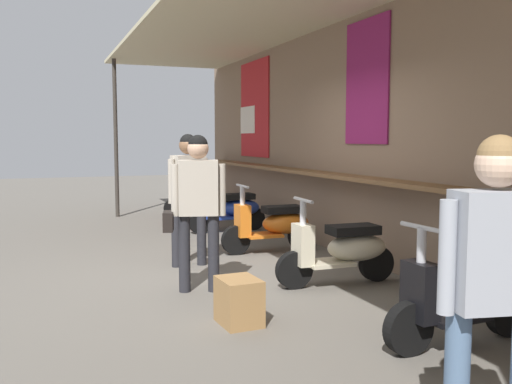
{
  "coord_description": "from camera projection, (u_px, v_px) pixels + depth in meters",
  "views": [
    {
      "loc": [
        6.13,
        -2.0,
        1.6
      ],
      "look_at": [
        -1.88,
        1.14,
        0.77
      ],
      "focal_mm": 38.97,
      "sensor_mm": 36.0,
      "label": 1
    }
  ],
  "objects": [
    {
      "name": "shopper_browsing",
      "position": [
        498.0,
        272.0,
        2.59
      ],
      "size": [
        0.33,
        0.66,
        1.62
      ],
      "rotation": [
        0.0,
        0.0,
        2.92
      ],
      "color": "slate",
      "rests_on": "ground_plane"
    },
    {
      "name": "market_stall_facade",
      "position": [
        358.0,
        117.0,
        7.05
      ],
      "size": [
        12.94,
        2.77,
        3.3
      ],
      "color": "#7F6651",
      "rests_on": "ground_plane"
    },
    {
      "name": "scooter_cream",
      "position": [
        343.0,
        249.0,
        6.09
      ],
      "size": [
        0.47,
        1.4,
        0.97
      ],
      "rotation": [
        0.0,
        0.0,
        -1.62
      ],
      "color": "beige",
      "rests_on": "ground_plane"
    },
    {
      "name": "merchandise_crate",
      "position": [
        239.0,
        301.0,
        4.78
      ],
      "size": [
        0.42,
        0.34,
        0.4
      ],
      "primitive_type": "cube",
      "rotation": [
        0.0,
        0.0,
        0.05
      ],
      "color": "olive",
      "rests_on": "ground_plane"
    },
    {
      "name": "shopper_with_handbag",
      "position": [
        197.0,
        198.0,
        5.73
      ],
      "size": [
        0.36,
        0.66,
        1.64
      ],
      "rotation": [
        0.0,
        0.0,
        -0.28
      ],
      "color": "#232328",
      "rests_on": "ground_plane"
    },
    {
      "name": "scooter_red",
      "position": [
        202.0,
        198.0,
        11.31
      ],
      "size": [
        0.49,
        1.4,
        0.97
      ],
      "rotation": [
        0.0,
        0.0,
        -1.65
      ],
      "color": "red",
      "rests_on": "ground_plane"
    },
    {
      "name": "scooter_black",
      "position": [
        469.0,
        295.0,
        4.31
      ],
      "size": [
        0.46,
        1.4,
        0.97
      ],
      "rotation": [
        0.0,
        0.0,
        -1.53
      ],
      "color": "black",
      "rests_on": "ground_plane"
    },
    {
      "name": "shopper_passing",
      "position": [
        188.0,
        185.0,
        6.91
      ],
      "size": [
        0.32,
        0.54,
        1.66
      ],
      "rotation": [
        0.0,
        0.0,
        3.45
      ],
      "color": "#232328",
      "rests_on": "ground_plane"
    },
    {
      "name": "scooter_orange",
      "position": [
        275.0,
        225.0,
        7.84
      ],
      "size": [
        0.46,
        1.4,
        0.97
      ],
      "rotation": [
        0.0,
        0.0,
        -1.59
      ],
      "color": "orange",
      "rests_on": "ground_plane"
    },
    {
      "name": "ground_plane",
      "position": [
        224.0,
        274.0,
        6.56
      ],
      "size": [
        36.24,
        36.24,
        0.0
      ],
      "primitive_type": "plane",
      "color": "#605B54"
    },
    {
      "name": "scooter_blue",
      "position": [
        232.0,
        209.0,
        9.59
      ],
      "size": [
        0.47,
        1.4,
        0.97
      ],
      "rotation": [
        0.0,
        0.0,
        -1.52
      ],
      "color": "#233D9E",
      "rests_on": "ground_plane"
    }
  ]
}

